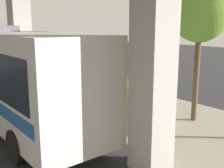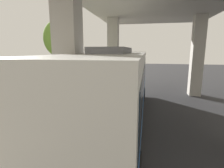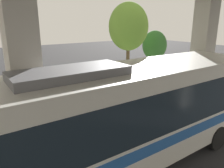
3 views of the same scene
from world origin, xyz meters
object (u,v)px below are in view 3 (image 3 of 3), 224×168
Objects in this scene: planter_back at (108,99)px; street_tree_near at (154,45)px; planter_front at (51,116)px; planter_middle at (150,97)px; street_tree_far at (128,27)px; bus at (110,118)px; fire_hydrant at (127,109)px; planter_extra at (131,95)px.

street_tree_near reaches higher than planter_back.
planter_front is 5.58m from planter_middle.
planter_middle is at bearing 82.99° from planter_front.
street_tree_far is (-1.60, 2.63, 3.85)m from planter_back.
planter_back is at bearing -118.80° from planter_middle.
bus is 5.89m from planter_middle.
bus is 8.37m from street_tree_far.
street_tree_near reaches higher than planter_middle.
street_tree_far is at bearing -77.30° from street_tree_near.
street_tree_near is at bearing 102.70° from street_tree_far.
fire_hydrant is 5.43m from street_tree_far.
planter_middle is 2.39m from planter_back.
fire_hydrant is at bearing 80.25° from planter_front.
bus is 8.46× the size of planter_extra.
planter_front is 0.41× the size of street_tree_near.
planter_middle is 0.28× the size of street_tree_far.
planter_back is (-1.14, -0.44, 0.30)m from fire_hydrant.
fire_hydrant is at bearing -46.65° from planter_extra.
bus reaches higher than planter_extra.
planter_extra is at bearing -30.92° from street_tree_far.
bus is 7.77× the size of planter_back.
bus reaches higher than planter_back.
street_tree_far is at bearing 168.88° from planter_middle.
planter_middle is 4.74m from street_tree_far.
street_tree_far is (-2.74, 2.19, 4.15)m from fire_hydrant.
planter_extra reaches higher than fire_hydrant.
fire_hydrant is 0.67× the size of planter_back.
planter_front reaches higher than planter_middle.
bus is at bearing -45.99° from planter_extra.
planter_middle is 5.59m from street_tree_near.
street_tree_near is at bearing 111.81° from planter_back.
planter_back is 0.26× the size of street_tree_far.
planter_back is (-1.15, -2.09, -0.02)m from planter_middle.
planter_front reaches higher than planter_extra.
planter_back is at bearing -68.19° from street_tree_near.
street_tree_far reaches higher than street_tree_near.
planter_front is 1.10× the size of planter_back.
fire_hydrant is 0.73× the size of planter_extra.
planter_back is (-0.47, 3.45, -0.05)m from planter_front.
street_tree_far is at bearing 141.27° from fire_hydrant.
planter_back reaches higher than planter_extra.
street_tree_near is at bearing 118.90° from planter_extra.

